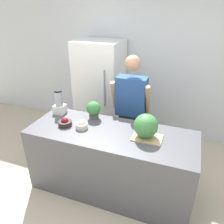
% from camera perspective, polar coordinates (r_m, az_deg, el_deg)
% --- Properties ---
extents(ground_plane, '(14.00, 14.00, 0.00)m').
position_cam_1_polar(ground_plane, '(2.97, -3.18, -23.88)').
color(ground_plane, beige).
extents(wall_back, '(8.00, 0.06, 2.60)m').
position_cam_1_polar(wall_back, '(4.04, 8.57, 12.00)').
color(wall_back, silver).
rests_on(wall_back, ground_plane).
extents(counter_island, '(2.06, 0.78, 0.89)m').
position_cam_1_polar(counter_island, '(2.92, -0.28, -12.69)').
color(counter_island, '#4C4C51').
rests_on(counter_island, ground_plane).
extents(refrigerator, '(0.78, 0.72, 1.75)m').
position_cam_1_polar(refrigerator, '(4.01, -3.08, 5.77)').
color(refrigerator, white).
rests_on(refrigerator, ground_plane).
extents(person, '(0.57, 0.27, 1.68)m').
position_cam_1_polar(person, '(3.26, 4.92, 0.38)').
color(person, '#333338').
rests_on(person, ground_plane).
extents(cutting_board, '(0.34, 0.24, 0.01)m').
position_cam_1_polar(cutting_board, '(2.57, 9.15, -6.64)').
color(cutting_board, tan).
rests_on(cutting_board, counter_island).
extents(watermelon, '(0.28, 0.28, 0.28)m').
position_cam_1_polar(watermelon, '(2.50, 8.83, -3.59)').
color(watermelon, '#3D7F3D').
rests_on(watermelon, cutting_board).
extents(bowl_cherries, '(0.17, 0.17, 0.11)m').
position_cam_1_polar(bowl_cherries, '(2.84, -12.18, -2.73)').
color(bowl_cherries, '#2D231E').
rests_on(bowl_cherries, counter_island).
extents(bowl_cream, '(0.15, 0.15, 0.12)m').
position_cam_1_polar(bowl_cream, '(2.74, -7.93, -3.30)').
color(bowl_cream, beige).
rests_on(bowl_cream, counter_island).
extents(blender, '(0.15, 0.15, 0.35)m').
position_cam_1_polar(blender, '(3.13, -13.62, 2.13)').
color(blender, silver).
rests_on(blender, counter_island).
extents(potted_plant, '(0.19, 0.19, 0.24)m').
position_cam_1_polar(potted_plant, '(2.92, -4.82, 0.71)').
color(potted_plant, '#514C47').
rests_on(potted_plant, counter_island).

